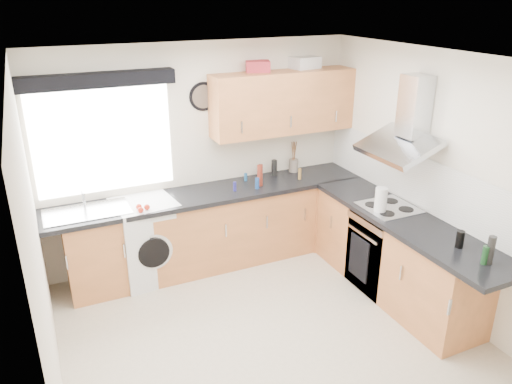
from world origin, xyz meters
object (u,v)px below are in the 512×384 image
oven (384,250)px  extractor_hood (406,125)px  upper_cabinets (283,102)px  washing_machine (147,240)px

oven → extractor_hood: size_ratio=1.09×
oven → extractor_hood: extractor_hood is taller
oven → upper_cabinets: upper_cabinets is taller
extractor_hood → washing_machine: (-2.36, 1.22, -1.31)m
extractor_hood → washing_machine: size_ratio=0.85×
extractor_hood → upper_cabinets: size_ratio=0.46×
washing_machine → extractor_hood: bearing=-33.8°
extractor_hood → upper_cabinets: bearing=116.1°
oven → washing_machine: bearing=151.6°
oven → upper_cabinets: 1.99m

